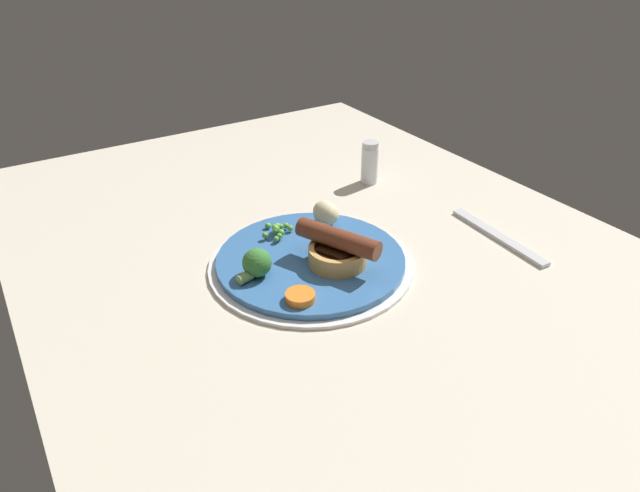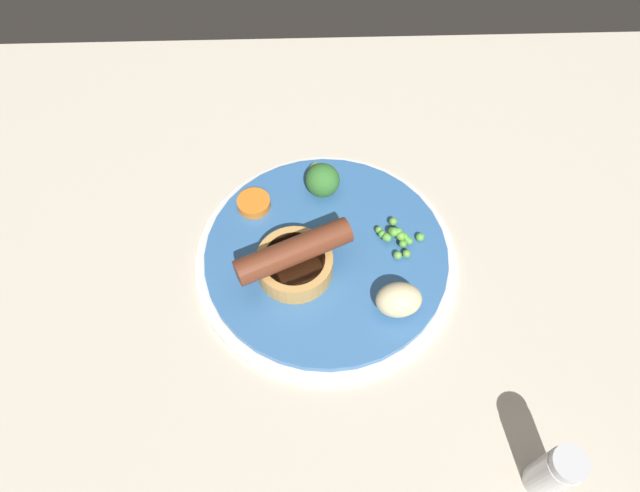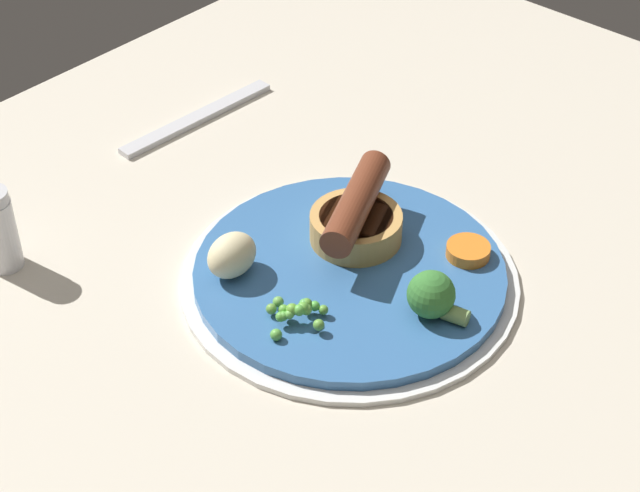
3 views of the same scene
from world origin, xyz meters
The scene contains 8 objects.
dining_table centered at (0.00, 0.00, 1.50)cm, with size 110.00×80.00×3.00cm, color beige.
dinner_plate centered at (-3.09, 4.17, 3.57)cm, with size 27.35×27.35×1.40cm.
sausage_pudding centered at (-6.31, 2.05, 6.53)cm, with size 11.65×7.63×5.05cm.
pea_pile centered at (4.31, 5.18, 5.39)cm, with size 5.07×4.97×1.82cm.
broccoli_floret_near centered at (-3.24, 12.24, 6.19)cm, with size 3.72×5.00×3.72cm.
potato_chunk_0 centered at (3.51, -2.44, 6.18)cm, with size 4.42×3.34×3.55cm, color beige.
carrot_slice_1 centered at (-10.71, 10.28, 4.91)cm, with size 3.59×3.59×1.02cm, color orange.
fork centered at (-11.38, -22.67, 3.30)cm, with size 18.00×1.60×0.60cm, color silver.
Camera 3 is at (47.00, 45.93, 59.88)cm, focal length 60.00 mm.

